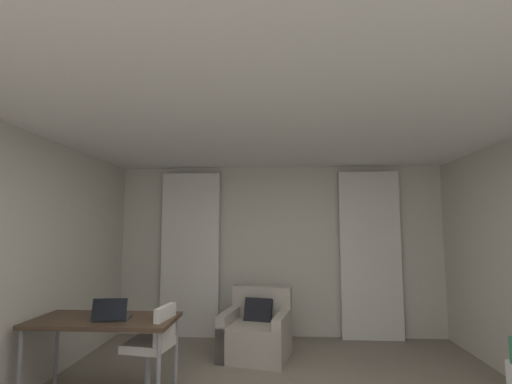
{
  "coord_description": "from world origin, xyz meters",
  "views": [
    {
      "loc": [
        -0.02,
        -2.6,
        1.64
      ],
      "look_at": [
        -0.26,
        1.38,
        2.04
      ],
      "focal_mm": 24.91,
      "sensor_mm": 36.0,
      "label": 1
    }
  ],
  "objects_px": {
    "armchair": "(257,333)",
    "desk_chair": "(152,356)",
    "desk": "(104,324)",
    "laptop": "(112,315)"
  },
  "relations": [
    {
      "from": "armchair",
      "to": "laptop",
      "type": "distance_m",
      "value": 1.92
    },
    {
      "from": "armchair",
      "to": "desk_chair",
      "type": "bearing_deg",
      "value": -128.37
    },
    {
      "from": "armchair",
      "to": "desk",
      "type": "height_order",
      "value": "armchair"
    },
    {
      "from": "armchair",
      "to": "desk",
      "type": "bearing_deg",
      "value": -139.93
    },
    {
      "from": "desk",
      "to": "desk_chair",
      "type": "xyz_separation_m",
      "value": [
        0.49,
        0.01,
        -0.3
      ]
    },
    {
      "from": "desk",
      "to": "laptop",
      "type": "bearing_deg",
      "value": -35.05
    },
    {
      "from": "armchair",
      "to": "desk",
      "type": "relative_size",
      "value": 0.68
    },
    {
      "from": "armchair",
      "to": "desk_chair",
      "type": "relative_size",
      "value": 1.09
    },
    {
      "from": "desk",
      "to": "laptop",
      "type": "relative_size",
      "value": 3.97
    },
    {
      "from": "desk",
      "to": "desk_chair",
      "type": "distance_m",
      "value": 0.57
    }
  ]
}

